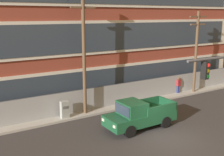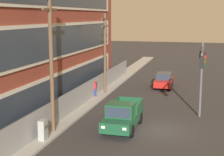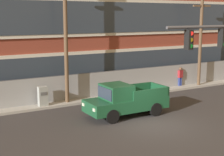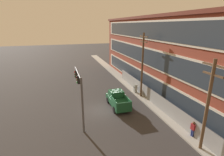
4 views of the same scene
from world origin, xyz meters
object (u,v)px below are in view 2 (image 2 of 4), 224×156
(traffic_signal_mast, at_px, (202,68))
(electrical_cabinet, at_px, (43,131))
(pickup_truck_dark_green, at_px, (123,116))
(sedan_red, at_px, (164,80))
(utility_pole_near_corner, at_px, (51,57))
(pedestrian_near_cabinet, at_px, (95,87))
(utility_pole_midblock, at_px, (105,50))

(traffic_signal_mast, height_order, electrical_cabinet, traffic_signal_mast)
(electrical_cabinet, bearing_deg, pickup_truck_dark_green, -48.78)
(electrical_cabinet, bearing_deg, sedan_red, -15.98)
(traffic_signal_mast, relative_size, sedan_red, 1.31)
(sedan_red, relative_size, electrical_cabinet, 3.06)
(utility_pole_near_corner, bearing_deg, sedan_red, -17.92)
(electrical_cabinet, relative_size, pedestrian_near_cabinet, 0.83)
(utility_pole_near_corner, bearing_deg, utility_pole_midblock, -0.67)
(pickup_truck_dark_green, height_order, pedestrian_near_cabinet, pickup_truck_dark_green)
(utility_pole_near_corner, relative_size, utility_pole_midblock, 1.18)
(utility_pole_near_corner, xyz_separation_m, pedestrian_near_cabinet, (10.18, 0.36, -4.07))
(sedan_red, distance_m, utility_pole_midblock, 7.90)
(utility_pole_near_corner, distance_m, electrical_cabinet, 4.67)
(pickup_truck_dark_green, height_order, sedan_red, pickup_truck_dark_green)
(pickup_truck_dark_green, relative_size, utility_pole_midblock, 0.64)
(pickup_truck_dark_green, bearing_deg, utility_pole_near_corner, 114.03)
(pickup_truck_dark_green, bearing_deg, sedan_red, -4.33)
(utility_pole_near_corner, relative_size, electrical_cabinet, 6.54)
(pedestrian_near_cabinet, bearing_deg, utility_pole_midblock, -17.41)
(traffic_signal_mast, relative_size, utility_pole_near_corner, 0.61)
(traffic_signal_mast, distance_m, sedan_red, 12.90)
(utility_pole_midblock, distance_m, pedestrian_near_cabinet, 3.73)
(utility_pole_near_corner, height_order, pedestrian_near_cabinet, utility_pole_near_corner)
(sedan_red, xyz_separation_m, pedestrian_near_cabinet, (-6.36, 5.71, 0.18))
(pickup_truck_dark_green, xyz_separation_m, pedestrian_near_cabinet, (8.29, 4.60, 0.04))
(electrical_cabinet, xyz_separation_m, pedestrian_near_cabinet, (11.90, 0.48, 0.27))
(traffic_signal_mast, relative_size, electrical_cabinet, 4.02)
(electrical_cabinet, bearing_deg, pedestrian_near_cabinet, 2.30)
(traffic_signal_mast, xyz_separation_m, utility_pole_midblock, (7.08, 9.11, 0.28))
(pickup_truck_dark_green, distance_m, electrical_cabinet, 5.48)
(utility_pole_near_corner, height_order, electrical_cabinet, utility_pole_near_corner)
(traffic_signal_mast, relative_size, pickup_truck_dark_green, 1.13)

